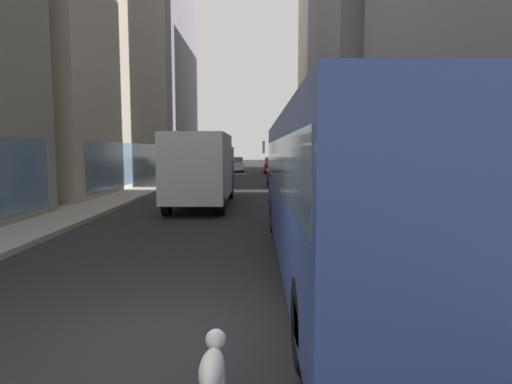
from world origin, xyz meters
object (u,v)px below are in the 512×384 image
Objects in this scene: transit_bus at (337,181)px; car_white_van at (234,164)px; car_yellow_taxi at (214,167)px; pedestrian_in_coat at (393,198)px; car_red_coupe at (272,165)px; box_truck at (201,167)px; car_black_suv at (281,174)px; pedestrian_with_handbag at (401,195)px; dalmatian_dog at (212,367)px.

transit_bus reaches higher than car_white_van.
pedestrian_in_coat is (7.94, -27.62, 0.19)m from car_yellow_taxi.
box_truck is (-4.00, -25.54, 0.84)m from car_red_coupe.
car_yellow_taxi is 1.09× the size of car_black_suv.
car_yellow_taxi is 13.26m from car_black_suv.
box_truck is 8.64m from pedestrian_in_coat.
car_yellow_taxi is at bearing 94.20° from box_truck.
pedestrian_with_handbag is at bearing -78.90° from car_black_suv.
transit_bus is at bearing -83.80° from car_white_van.
car_red_coupe is (0.00, 34.99, -0.95)m from transit_bus.
box_truck is 7.79× the size of dalmatian_dog.
car_yellow_taxi and car_white_van have the same top height.
transit_bus is 31.75m from car_yellow_taxi.
pedestrian_in_coat is (6.34, -33.18, 0.19)m from car_white_van.
box_truck is (-4.00, 9.44, -0.11)m from transit_bus.
box_truck is at bearing -90.00° from car_white_van.
pedestrian_in_coat is (-0.53, -0.93, -0.00)m from pedestrian_with_handbag.
pedestrian_with_handbag is (8.48, -26.69, 0.19)m from car_yellow_taxi.
box_truck is at bearing -112.25° from car_black_suv.
transit_bus is 37.02m from car_white_van.
pedestrian_with_handbag is (2.88, 4.55, -0.76)m from transit_bus.
box_truck is (0.00, -27.35, 0.85)m from car_white_van.
car_yellow_taxi is 0.57× the size of box_truck.
car_yellow_taxi is 28.01m from pedestrian_with_handbag.
transit_bus is at bearing -90.00° from car_black_suv.
transit_bus is 2.95× the size of car_white_van.
transit_bus reaches higher than dalmatian_dog.
car_red_coupe is 6.74m from car_yellow_taxi.
pedestrian_with_handbag is (2.88, -14.68, 0.19)m from car_black_suv.
pedestrian_with_handbag and pedestrian_in_coat have the same top height.
car_black_suv and car_white_van have the same top height.
car_white_van is at bearing 90.00° from box_truck.
car_black_suv is 24.49m from dalmatian_dog.
car_white_van is at bearing 155.75° from car_red_coupe.
car_red_coupe is 4.39m from car_white_van.
car_white_van is 0.52× the size of box_truck.
transit_bus is at bearing -90.00° from car_red_coupe.
car_white_van is 2.32× the size of pedestrian_in_coat.
car_red_coupe is at bearing 87.03° from dalmatian_dog.
car_black_suv reaches higher than dalmatian_dog.
transit_bus reaches higher than car_yellow_taxi.
car_yellow_taxi reaches higher than dalmatian_dog.
car_yellow_taxi is at bearing 95.51° from dalmatian_dog.
car_red_coupe is 25.87m from box_truck.
transit_bus and box_truck have the same top height.
box_truck reaches higher than car_yellow_taxi.
car_black_suv is 14.96m from pedestrian_with_handbag.
transit_bus is 19.24m from car_black_suv.
car_black_suv is at bearing 90.00° from transit_bus.
car_white_van is at bearing 100.82° from pedestrian_in_coat.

